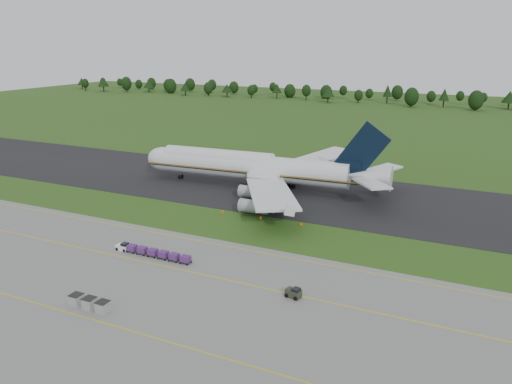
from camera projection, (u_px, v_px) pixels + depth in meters
The scene contains 10 objects.
ground at pixel (253, 229), 99.77m from camera, with size 600.00×600.00×0.00m, color #284B16.
apron at pixel (150, 307), 70.27m from camera, with size 300.00×52.00×0.06m, color slate.
taxiway at pixel (301, 192), 124.06m from camera, with size 300.00×40.00×0.08m, color black.
apron_markings at pixel (178, 286), 76.34m from camera, with size 300.00×30.20×0.01m.
tree_line at pixel (421, 96), 287.74m from camera, with size 526.30×22.73×11.37m.
aircraft at pixel (254, 167), 127.44m from camera, with size 66.50×64.79×18.69m.
baggage_train at pixel (151, 252), 86.83m from camera, with size 15.38×1.40×1.34m.
utility_cart at pixel (293, 293), 72.87m from camera, with size 2.42×1.71×1.22m.
uld_row at pixel (89, 303), 69.71m from camera, with size 6.45×1.65×1.63m.
edge_markers at pixel (261, 218), 105.22m from camera, with size 18.80×0.30×0.60m.
Camera 1 is at (39.99, -84.40, 35.89)m, focal length 35.00 mm.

